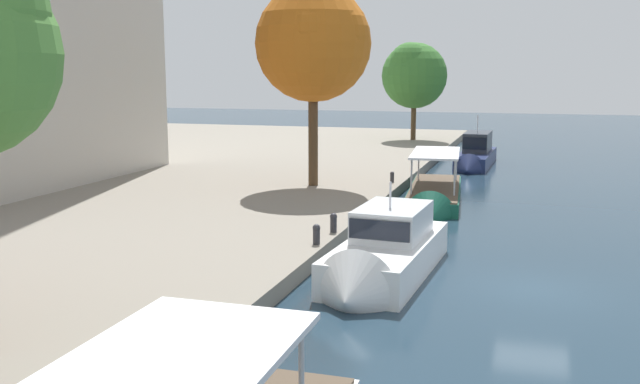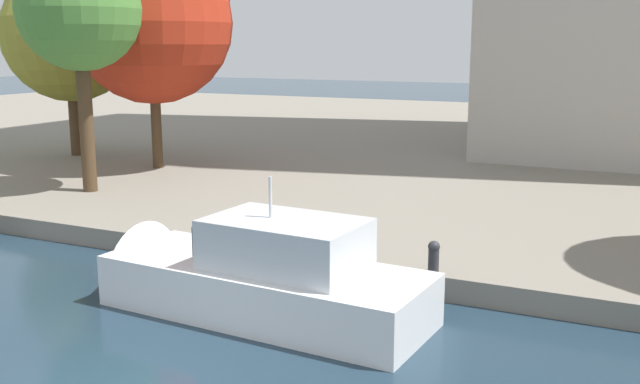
# 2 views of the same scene
# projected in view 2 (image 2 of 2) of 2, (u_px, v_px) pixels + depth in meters

# --- Properties ---
(dock_promenade) EXTENTS (120.00, 55.00, 0.65)m
(dock_promenade) POSITION_uv_depth(u_px,v_px,m) (506.00, 145.00, 44.49)
(dock_promenade) COLOR gray
(dock_promenade) RESTS_ON ground_plane
(motor_yacht_2) EXTENTS (9.19, 3.39, 4.34)m
(motor_yacht_2) POSITION_uv_depth(u_px,v_px,m) (244.00, 281.00, 17.85)
(motor_yacht_2) COLOR white
(motor_yacht_2) RESTS_ON ground_plane
(mooring_bollard_0) EXTENTS (0.31, 0.31, 0.83)m
(mooring_bollard_0) POSITION_uv_depth(u_px,v_px,m) (434.00, 255.00, 18.76)
(mooring_bollard_0) COLOR #2D2D33
(mooring_bollard_0) RESTS_ON dock_promenade
(mooring_bollard_2) EXTENTS (0.31, 0.31, 0.81)m
(mooring_bollard_2) POSITION_uv_depth(u_px,v_px,m) (355.00, 245.00, 19.76)
(mooring_bollard_2) COLOR #2D2D33
(mooring_bollard_2) RESTS_ON dock_promenade
(tree_0) EXTENTS (6.80, 6.80, 9.61)m
(tree_0) POSITION_uv_depth(u_px,v_px,m) (71.00, 37.00, 37.38)
(tree_0) COLOR #4C3823
(tree_0) RESTS_ON dock_promenade
(tree_3) EXTENTS (4.72, 4.72, 9.54)m
(tree_3) POSITION_uv_depth(u_px,v_px,m) (76.00, 7.00, 27.69)
(tree_3) COLOR #4C3823
(tree_3) RESTS_ON dock_promenade
(tree_5) EXTENTS (7.38, 7.39, 10.41)m
(tree_5) POSITION_uv_depth(u_px,v_px,m) (156.00, 16.00, 33.51)
(tree_5) COLOR #4C3823
(tree_5) RESTS_ON dock_promenade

